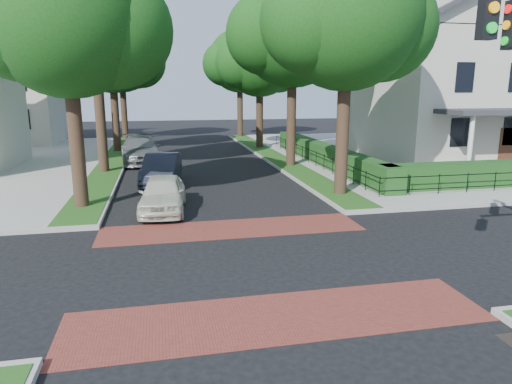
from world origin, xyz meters
The scene contains 21 objects.
ground centered at (0.00, 0.00, 0.00)m, with size 120.00×120.00×0.00m, color black.
sidewalk_ne centered at (19.50, 19.00, 0.07)m, with size 30.00×30.00×0.15m, color gray.
crosswalk_far centered at (0.00, 3.20, 0.01)m, with size 9.00×2.20×0.01m, color maroon.
crosswalk_near centered at (0.00, -3.20, 0.01)m, with size 9.00×2.20×0.01m, color maroon.
grass_strip_ne centered at (5.40, 19.10, 0.16)m, with size 1.60×29.80×0.02m, color #164814.
grass_strip_nw centered at (-5.40, 19.10, 0.16)m, with size 1.60×29.80×0.02m, color #164814.
tree_right_near centered at (5.60, 7.24, 7.63)m, with size 7.75×6.67×10.66m.
tree_right_mid centered at (5.61, 15.25, 7.99)m, with size 8.25×7.09×11.22m.
tree_right_far centered at (5.60, 24.22, 6.91)m, with size 7.25×6.23×9.74m.
tree_right_back centered at (5.60, 33.23, 7.27)m, with size 7.50×6.45×10.20m.
tree_left_near centered at (-5.40, 7.23, 7.27)m, with size 7.50×6.45×10.20m.
tree_left_mid centered at (-5.39, 15.24, 8.34)m, with size 8.00×6.88×11.48m.
tree_left_far centered at (-5.40, 24.22, 7.12)m, with size 7.00×6.02×9.86m.
tree_left_back centered at (-5.40, 33.24, 7.41)m, with size 7.75×6.66×10.44m.
hedge_main_road centered at (7.70, 15.00, 0.75)m, with size 1.00×18.00×1.20m, color #184517.
fence_main_road centered at (6.90, 15.00, 0.60)m, with size 0.06×18.00×0.90m, color black, non-canonical shape.
house_victorian centered at (17.51, 15.92, 6.02)m, with size 13.00×13.05×12.48m.
house_left_far centered at (-15.49, 31.99, 5.04)m, with size 10.00×9.00×10.14m.
parked_car_front centered at (-2.30, 6.04, 0.72)m, with size 1.69×4.20×1.43m, color silver.
parked_car_middle centered at (-2.30, 11.47, 0.77)m, with size 1.62×4.65×1.53m, color #212431.
parked_car_rear centered at (-3.60, 18.75, 0.85)m, with size 2.39×5.88×1.71m, color slate.
Camera 1 is at (-2.30, -11.76, 4.74)m, focal length 32.00 mm.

